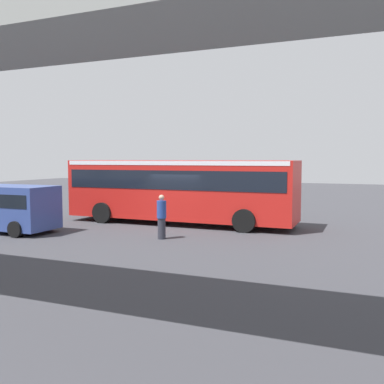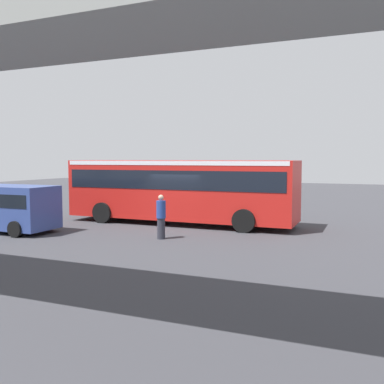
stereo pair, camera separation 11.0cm
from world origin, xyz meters
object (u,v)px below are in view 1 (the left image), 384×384
Objects in this scene: pedestrian at (162,217)px; parked_van at (4,205)px; city_bus at (179,186)px; traffic_sign at (231,182)px.

parked_van is at bearing 8.20° from pedestrian.
parked_van is (6.25, 5.06, -0.70)m from city_bus.
pedestrian is 0.64× the size of traffic_sign.
city_bus is at bearing -75.73° from pedestrian.
parked_van is 7.35m from pedestrian.
city_bus is 4.58m from traffic_sign.
city_bus reaches higher than traffic_sign.
city_bus is at bearing -141.02° from parked_van.
parked_van is at bearing 38.98° from city_bus.
traffic_sign is at bearing -128.81° from parked_van.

